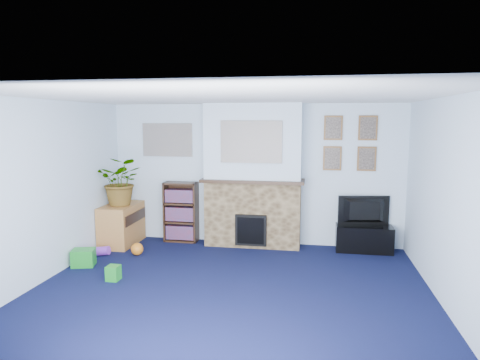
% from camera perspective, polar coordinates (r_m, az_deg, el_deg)
% --- Properties ---
extents(floor, '(5.00, 4.50, 0.01)m').
position_cam_1_polar(floor, '(5.51, -1.46, -14.74)').
color(floor, '#0D1133').
rests_on(floor, ground).
extents(ceiling, '(5.00, 4.50, 0.01)m').
position_cam_1_polar(ceiling, '(5.08, -1.56, 11.06)').
color(ceiling, white).
rests_on(ceiling, wall_back).
extents(wall_back, '(5.00, 0.04, 2.40)m').
position_cam_1_polar(wall_back, '(7.36, 1.95, 0.75)').
color(wall_back, silver).
rests_on(wall_back, ground).
extents(wall_front, '(5.00, 0.04, 2.40)m').
position_cam_1_polar(wall_front, '(3.05, -10.01, -9.86)').
color(wall_front, silver).
rests_on(wall_front, ground).
extents(wall_left, '(0.04, 4.50, 2.40)m').
position_cam_1_polar(wall_left, '(6.16, -24.97, -1.42)').
color(wall_left, silver).
rests_on(wall_left, ground).
extents(wall_right, '(0.04, 4.50, 2.40)m').
position_cam_1_polar(wall_right, '(5.28, 26.19, -2.96)').
color(wall_right, silver).
rests_on(wall_right, ground).
extents(chimney_breast, '(1.72, 0.50, 2.40)m').
position_cam_1_polar(chimney_breast, '(7.16, 1.73, 0.42)').
color(chimney_breast, brown).
rests_on(chimney_breast, ground).
extents(collage_main, '(1.00, 0.03, 0.68)m').
position_cam_1_polar(collage_main, '(6.89, 1.50, 5.11)').
color(collage_main, gray).
rests_on(collage_main, chimney_breast).
extents(collage_left, '(0.90, 0.03, 0.58)m').
position_cam_1_polar(collage_left, '(7.66, -9.65, 5.29)').
color(collage_left, gray).
rests_on(collage_left, wall_back).
extents(portrait_tl, '(0.30, 0.03, 0.40)m').
position_cam_1_polar(portrait_tl, '(7.21, 12.32, 6.81)').
color(portrait_tl, brown).
rests_on(portrait_tl, wall_back).
extents(portrait_tr, '(0.30, 0.03, 0.40)m').
position_cam_1_polar(portrait_tr, '(7.26, 16.69, 6.66)').
color(portrait_tr, brown).
rests_on(portrait_tr, wall_back).
extents(portrait_bl, '(0.30, 0.03, 0.40)m').
position_cam_1_polar(portrait_bl, '(7.24, 12.20, 2.85)').
color(portrait_bl, brown).
rests_on(portrait_bl, wall_back).
extents(portrait_br, '(0.30, 0.03, 0.40)m').
position_cam_1_polar(portrait_br, '(7.28, 16.53, 2.73)').
color(portrait_br, brown).
rests_on(portrait_br, wall_back).
extents(tv_stand, '(0.90, 0.38, 0.43)m').
position_cam_1_polar(tv_stand, '(7.31, 16.18, -7.41)').
color(tv_stand, black).
rests_on(tv_stand, ground).
extents(television, '(0.84, 0.24, 0.48)m').
position_cam_1_polar(television, '(7.23, 16.30, -4.00)').
color(television, black).
rests_on(television, tv_stand).
extents(bookshelf, '(0.58, 0.28, 1.05)m').
position_cam_1_polar(bookshelf, '(7.62, -7.85, -4.40)').
color(bookshelf, '#301D11').
rests_on(bookshelf, ground).
extents(sideboard, '(0.50, 0.89, 0.69)m').
position_cam_1_polar(sideboard, '(7.68, -15.50, -5.68)').
color(sideboard, '#B5773A').
rests_on(sideboard, ground).
extents(potted_plant, '(0.81, 0.72, 0.82)m').
position_cam_1_polar(potted_plant, '(7.47, -15.53, -0.16)').
color(potted_plant, '#26661E').
rests_on(potted_plant, sideboard).
extents(mantel_clock, '(0.09, 0.05, 0.12)m').
position_cam_1_polar(mantel_clock, '(7.11, 1.26, 0.67)').
color(mantel_clock, gold).
rests_on(mantel_clock, chimney_breast).
extents(mantel_candle, '(0.05, 0.05, 0.16)m').
position_cam_1_polar(mantel_candle, '(7.07, 3.79, 0.69)').
color(mantel_candle, '#B2BFC6').
rests_on(mantel_candle, chimney_breast).
extents(mantel_teddy, '(0.12, 0.12, 0.12)m').
position_cam_1_polar(mantel_teddy, '(7.22, -3.21, 0.73)').
color(mantel_teddy, gray).
rests_on(mantel_teddy, chimney_breast).
extents(mantel_can, '(0.06, 0.06, 0.12)m').
position_cam_1_polar(mantel_can, '(7.04, 7.56, 0.45)').
color(mantel_can, '#198C26').
rests_on(mantel_can, chimney_breast).
extents(green_crate, '(0.37, 0.32, 0.25)m').
position_cam_1_polar(green_crate, '(6.77, -20.14, -9.57)').
color(green_crate, '#198C26').
rests_on(green_crate, ground).
extents(toy_ball, '(0.20, 0.20, 0.20)m').
position_cam_1_polar(toy_ball, '(7.06, -13.56, -9.01)').
color(toy_ball, orange).
rests_on(toy_ball, ground).
extents(toy_block, '(0.17, 0.17, 0.20)m').
position_cam_1_polar(toy_block, '(6.09, -16.54, -11.71)').
color(toy_block, '#198C26').
rests_on(toy_block, ground).
extents(toy_tube, '(0.32, 0.14, 0.18)m').
position_cam_1_polar(toy_tube, '(7.20, -18.15, -9.01)').
color(toy_tube, purple).
rests_on(toy_tube, ground).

